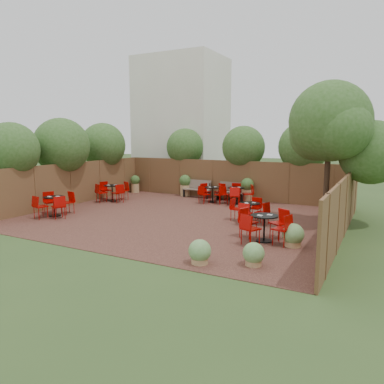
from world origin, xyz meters
The scene contains 13 objects.
ground centered at (0.00, 0.00, 0.00)m, with size 80.00×80.00×0.00m, color #354F23.
courtyard_paving centered at (0.00, 0.00, 0.01)m, with size 12.00×10.00×0.02m, color #331A15.
fence_back centered at (0.00, 5.00, 1.00)m, with size 12.00×0.08×2.00m, color brown.
fence_left centered at (-6.00, 0.00, 1.00)m, with size 0.08×10.00×2.00m, color brown.
fence_right centered at (6.00, 0.00, 1.00)m, with size 0.08×10.00×2.00m, color brown.
neighbour_building centered at (-4.50, 8.00, 4.00)m, with size 5.00×4.00×8.00m, color silver.
overhang_foliage centered at (-2.06, 2.57, 2.71)m, with size 15.57×10.65×2.61m.
courtyard_tree centered at (5.22, 1.37, 3.61)m, with size 2.93×2.86×5.17m.
park_bench_left centered at (-1.68, 4.63, 0.49)m, with size 1.50×0.51×0.92m.
park_bench_right centered at (0.28, 4.62, 0.49)m, with size 1.52×0.65×0.92m.
bistro_tables centered at (-0.47, 0.84, 0.48)m, with size 10.54×7.65×0.96m.
planters centered at (-0.19, 3.81, 0.62)m, with size 11.78×4.46×1.16m.
low_shrubs centered at (4.11, -3.23, 0.33)m, with size 2.38×3.23×0.69m.
Camera 1 is at (7.10, -12.58, 3.28)m, focal length 34.53 mm.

